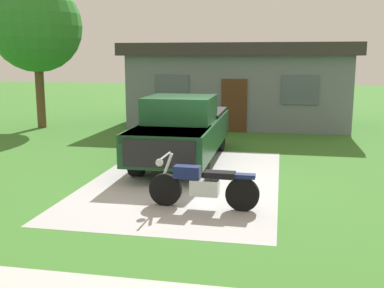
{
  "coord_description": "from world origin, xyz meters",
  "views": [
    {
      "loc": [
        2.21,
        -10.65,
        2.96
      ],
      "look_at": [
        0.16,
        0.02,
        0.9
      ],
      "focal_mm": 43.19,
      "sensor_mm": 36.0,
      "label": 1
    }
  ],
  "objects": [
    {
      "name": "ground_plane",
      "position": [
        0.0,
        0.0,
        0.0
      ],
      "size": [
        80.0,
        80.0,
        0.0
      ],
      "primitive_type": "plane",
      "color": "#3B752A"
    },
    {
      "name": "driveway_pad",
      "position": [
        0.0,
        0.0,
        0.0
      ],
      "size": [
        4.46,
        7.28,
        0.01
      ],
      "primitive_type": "cube",
      "color": "#AEAEAE",
      "rests_on": "ground"
    },
    {
      "name": "motorcycle",
      "position": [
        0.75,
        -1.98,
        0.47
      ],
      "size": [
        2.21,
        0.7,
        1.09
      ],
      "color": "black",
      "rests_on": "ground"
    },
    {
      "name": "pickup_truck",
      "position": [
        -0.48,
        2.07,
        0.95
      ],
      "size": [
        2.05,
        5.65,
        1.9
      ],
      "color": "black",
      "rests_on": "ground"
    },
    {
      "name": "shade_tree",
      "position": [
        -7.71,
        7.18,
        4.16
      ],
      "size": [
        3.72,
        3.72,
        6.04
      ],
      "color": "brown",
      "rests_on": "ground"
    },
    {
      "name": "neighbor_house",
      "position": [
        0.4,
        10.06,
        1.79
      ],
      "size": [
        9.6,
        5.6,
        3.5
      ],
      "color": "slate",
      "rests_on": "ground"
    }
  ]
}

